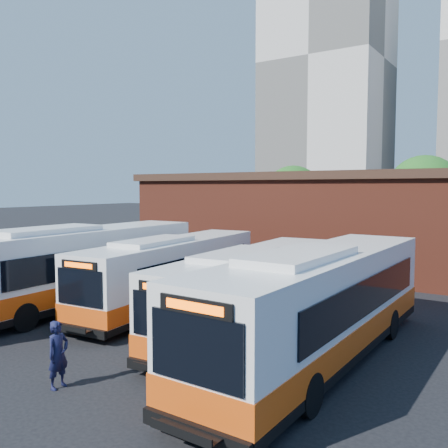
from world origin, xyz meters
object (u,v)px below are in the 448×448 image
Objects in this scene: bus_mideast at (253,293)px; transit_worker at (58,355)px; bus_east at (321,309)px; bus_midwest at (173,275)px; bus_west at (78,270)px.

transit_worker is (-1.87, -7.35, -0.53)m from bus_mideast.
bus_east is 7.24× the size of transit_worker.
bus_east is at bearing -28.05° from bus_mideast.
transit_worker is (3.05, -8.56, -0.55)m from bus_midwest.
bus_midwest is 9.11m from transit_worker.
bus_west is at bearing 179.42° from bus_east.
bus_midwest is at bearing 31.68° from bus_west.
transit_worker is (6.69, -6.20, -0.77)m from bus_west.
bus_mideast is at bearing 156.68° from bus_east.
bus_west is 4.35m from bus_midwest.
bus_midwest is at bearing 15.67° from transit_worker.
transit_worker is at bearing -130.30° from bus_east.
bus_east is at bearing -23.23° from bus_midwest.
bus_east is at bearing -45.33° from transit_worker.
transit_worker is at bearing -75.35° from bus_midwest.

